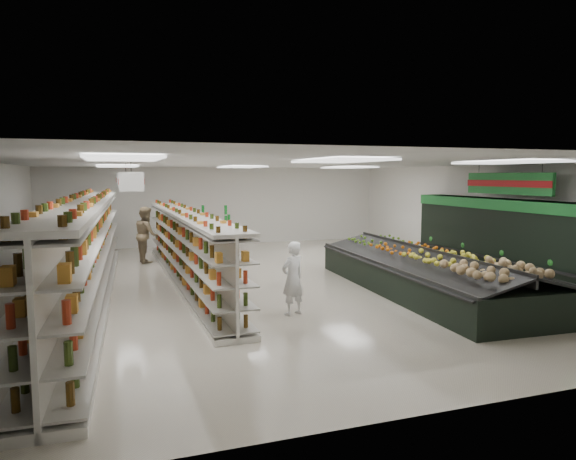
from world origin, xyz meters
name	(u,v)px	position (x,y,z in m)	size (l,w,h in m)	color
floor	(278,282)	(0.00, 0.00, 0.00)	(16.00, 16.00, 0.00)	beige
ceiling	(277,163)	(0.00, 0.00, 3.20)	(14.00, 16.00, 0.02)	white
wall_back	(219,206)	(0.00, 8.00, 1.60)	(14.00, 0.02, 3.20)	white
wall_front	(478,281)	(0.00, -8.00, 1.60)	(14.00, 0.02, 3.20)	white
wall_right	(490,216)	(7.00, 0.00, 1.60)	(0.02, 16.00, 3.20)	white
produce_wall_case	(513,233)	(6.53, -1.50, 1.24)	(0.93, 8.00, 2.20)	black
aisle_sign_near	(131,182)	(-3.80, -2.00, 2.75)	(0.52, 0.06, 0.75)	white
aisle_sign_far	(126,180)	(-3.80, 2.00, 2.75)	(0.52, 0.06, 0.75)	white
hortifruti_banner	(507,184)	(6.25, -1.50, 2.65)	(0.12, 3.20, 0.95)	#207830
gondola_left	(86,255)	(-4.79, -0.62, 1.06)	(1.49, 13.34, 2.31)	white
gondola_center	(186,250)	(-2.34, 0.72, 0.87)	(1.03, 10.97, 1.90)	white
produce_island	(426,272)	(3.10, -2.36, 0.50)	(3.02, 7.53, 1.11)	black
soda_endcap	(216,230)	(-0.37, 6.68, 0.77)	(1.47, 1.27, 1.58)	#B01417
shopper_main	(293,278)	(-0.72, -3.26, 0.77)	(0.56, 0.37, 1.54)	silver
shopper_background	(146,234)	(-3.15, 4.39, 0.93)	(0.90, 0.56, 1.86)	tan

